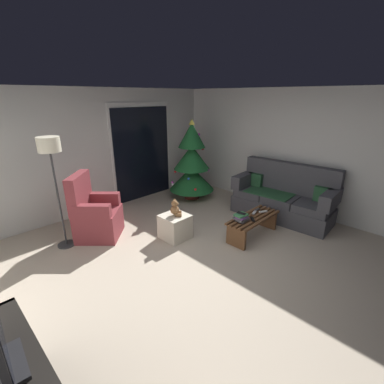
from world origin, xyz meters
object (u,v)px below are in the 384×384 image
cell_phone (241,213)px  armchair (95,215)px  ottoman (175,227)px  remote_silver (254,213)px  couch (283,198)px  coffee_table (253,223)px  remote_white (263,212)px  remote_graphite (257,210)px  book_stack (241,218)px  christmas_tree (192,164)px  remote_black (253,219)px  floor_lamp (51,156)px  teddy_bear_chestnut (175,209)px

cell_phone → armchair: armchair is taller
ottoman → remote_silver: bearing=-37.3°
couch → coffee_table: (-1.13, -0.03, -0.15)m
couch → remote_white: bearing=-176.7°
coffee_table → remote_silver: (0.13, 0.07, 0.14)m
remote_graphite → book_stack: (-0.56, -0.05, 0.05)m
christmas_tree → coffee_table: bearing=-105.9°
book_stack → armchair: (-1.62, 1.89, -0.04)m
remote_black → floor_lamp: floor_lamp is taller
ottoman → couch: bearing=-23.0°
ottoman → remote_graphite: bearing=-33.3°
cell_phone → coffee_table: bearing=-18.8°
armchair → remote_graphite: bearing=-40.3°
remote_black → ottoman: size_ratio=0.35×
coffee_table → remote_graphite: remote_graphite is taller
remote_black → armchair: 2.69m
remote_graphite → teddy_bear_chestnut: size_ratio=0.55×
couch → remote_black: (-1.25, -0.09, -0.01)m
ottoman → cell_phone: bearing=-50.0°
remote_white → christmas_tree: size_ratio=0.08×
remote_silver → armchair: armchair is taller
armchair → couch: bearing=-32.3°
couch → remote_graphite: couch is taller
book_stack → ottoman: 1.14m
floor_lamp → teddy_bear_chestnut: size_ratio=6.25×
remote_white → remote_graphite: 0.12m
armchair → cell_phone: bearing=-48.8°
remote_graphite → remote_black: same height
remote_black → armchair: size_ratio=0.14×
remote_graphite → remote_black: 0.42m
remote_black → christmas_tree: (0.72, 2.14, 0.44)m
teddy_bear_chestnut → floor_lamp: bearing=142.5°
remote_silver → remote_black: (-0.26, -0.13, 0.00)m
coffee_table → christmas_tree: christmas_tree is taller
book_stack → ottoman: bearing=128.7°
remote_graphite → christmas_tree: christmas_tree is taller
cell_phone → remote_silver: bearing=-4.4°
christmas_tree → teddy_bear_chestnut: christmas_tree is taller
remote_black → floor_lamp: bearing=2.5°
remote_white → remote_silver: 0.17m
remote_graphite → teddy_bear_chestnut: bearing=58.1°
christmas_tree → floor_lamp: christmas_tree is taller
remote_silver → floor_lamp: bearing=36.2°
book_stack → christmas_tree: (0.88, 2.03, 0.39)m
ottoman → teddy_bear_chestnut: size_ratio=1.54×
coffee_table → remote_black: remote_black is taller
remote_silver → ottoman: 1.42m
remote_silver → book_stack: size_ratio=0.64×
remote_silver → christmas_tree: size_ratio=0.08×
couch → remote_silver: bearing=177.5°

